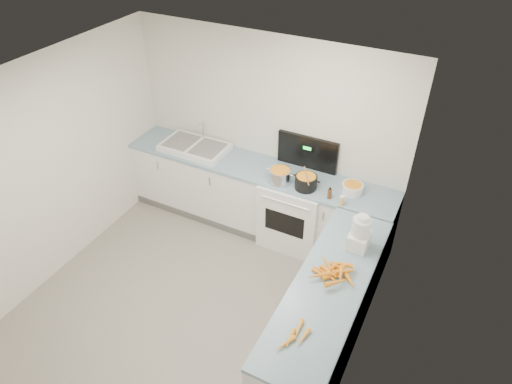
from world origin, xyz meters
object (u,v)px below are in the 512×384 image
at_px(black_pot, 306,183).
at_px(food_processor, 360,234).
at_px(mixing_bowl, 352,188).
at_px(stove, 295,210).
at_px(spice_jar, 342,201).
at_px(steel_pot, 280,177).
at_px(extract_bottle, 330,194).
at_px(sink, 195,147).

xyz_separation_m(black_pot, food_processor, (0.82, -0.68, 0.10)).
xyz_separation_m(black_pot, mixing_bowl, (0.50, 0.16, -0.02)).
height_order(stove, spice_jar, stove).
bearing_deg(steel_pot, black_pot, 5.28).
bearing_deg(spice_jar, extract_bottle, 161.32).
distance_m(stove, spice_jar, 0.84).
bearing_deg(steel_pot, extract_bottle, -2.95).
relative_size(extract_bottle, food_processor, 0.31).
bearing_deg(steel_pot, food_processor, -29.72).
bearing_deg(sink, food_processor, -18.59).
bearing_deg(food_processor, black_pot, 140.55).
relative_size(sink, steel_pot, 3.32).
bearing_deg(sink, mixing_bowl, 0.63).
relative_size(stove, extract_bottle, 11.31).
bearing_deg(spice_jar, stove, 159.09).
bearing_deg(mixing_bowl, food_processor, -69.04).
distance_m(stove, food_processor, 1.41).
distance_m(sink, steel_pot, 1.30).
relative_size(mixing_bowl, extract_bottle, 1.97).
height_order(black_pot, spice_jar, black_pot).
bearing_deg(mixing_bowl, steel_pot, -166.84).
bearing_deg(stove, extract_bottle, -21.66).
bearing_deg(spice_jar, steel_pot, 173.72).
relative_size(steel_pot, black_pot, 1.02).
relative_size(steel_pot, food_processor, 0.67).
distance_m(sink, extract_bottle, 1.92).
height_order(spice_jar, food_processor, food_processor).
bearing_deg(food_processor, sink, 161.41).
relative_size(spice_jar, food_processor, 0.27).
bearing_deg(stove, sink, 179.38).
height_order(stove, steel_pot, stove).
relative_size(extract_bottle, spice_jar, 1.17).
relative_size(black_pot, spice_jar, 2.47).
bearing_deg(black_pot, steel_pot, -174.72).
xyz_separation_m(sink, spice_jar, (2.07, -0.25, 0.01)).
distance_m(steel_pot, mixing_bowl, 0.84).
xyz_separation_m(mixing_bowl, food_processor, (0.32, -0.84, 0.11)).
height_order(extract_bottle, spice_jar, extract_bottle).
height_order(steel_pot, food_processor, food_processor).
bearing_deg(black_pot, sink, 175.06).
xyz_separation_m(stove, food_processor, (0.98, -0.80, 0.63)).
relative_size(sink, black_pot, 3.37).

